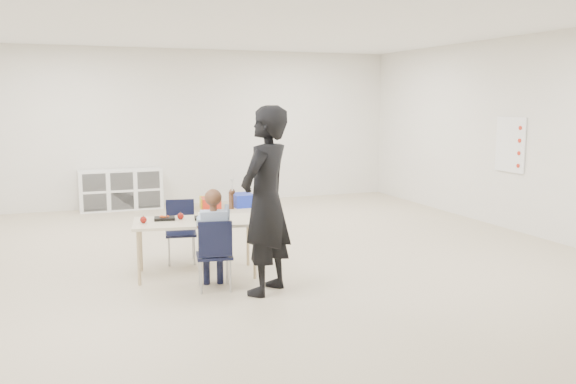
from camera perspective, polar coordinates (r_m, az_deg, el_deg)
name	(u,v)px	position (r m, az deg, el deg)	size (l,w,h in m)	color
room	(265,144)	(6.92, -2.16, 4.51)	(9.00, 9.02, 2.80)	beige
table	(196,247)	(6.72, -8.56, -5.14)	(1.41, 0.87, 0.61)	beige
chair_near	(214,254)	(6.19, -6.91, -5.78)	(0.35, 0.33, 0.73)	black
chair_far	(181,232)	(7.24, -9.99, -3.72)	(0.35, 0.33, 0.73)	black
child	(214,234)	(6.14, -6.95, -3.89)	(0.48, 0.48, 1.15)	#AFC8ED
lunch_tray_near	(205,218)	(6.71, -7.80, -2.41)	(0.22, 0.16, 0.03)	black
lunch_tray_far	(165,219)	(6.74, -11.47, -2.45)	(0.22, 0.16, 0.03)	black
milk_carton	(202,218)	(6.53, -8.09, -2.40)	(0.07, 0.07, 0.10)	white
bread_roll	(223,218)	(6.58, -6.10, -2.42)	(0.09, 0.09, 0.07)	tan
apple_near	(181,216)	(6.73, -10.02, -2.24)	(0.07, 0.07, 0.07)	maroon
apple_far	(143,220)	(6.61, -13.38, -2.54)	(0.07, 0.07, 0.07)	maroon
cubby_shelf	(121,190)	(10.97, -15.36, 0.21)	(1.40, 0.40, 0.70)	white
rules_poster	(510,145)	(9.47, 20.09, 4.19)	(0.02, 0.60, 0.80)	white
adult	(266,201)	(5.93, -2.10, -0.83)	(0.67, 0.44, 1.84)	black
bin_red	(211,204)	(10.72, -7.22, -1.09)	(0.32, 0.41, 0.20)	red
bin_yellow	(209,203)	(10.82, -7.38, -1.01)	(0.32, 0.41, 0.20)	gold
bin_blue	(242,200)	(10.98, -4.30, -0.75)	(0.36, 0.46, 0.23)	#172BB1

